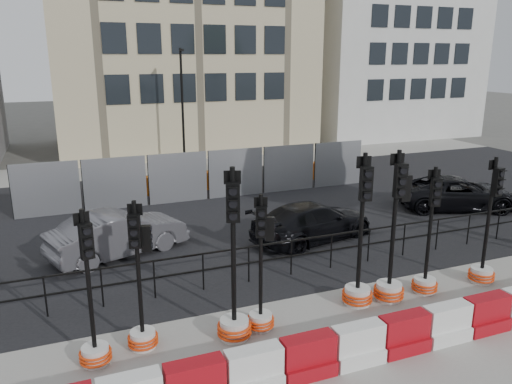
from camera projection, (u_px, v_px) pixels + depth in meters
name	position (u px, v px, depth m)	size (l,w,h in m)	color
ground	(312.00, 295.00, 12.18)	(120.00, 120.00, 0.00)	#51514C
sidewalk_near	(386.00, 362.00, 9.49)	(40.00, 6.00, 0.02)	gray
road	(223.00, 213.00, 18.45)	(40.00, 14.00, 0.03)	black
sidewalk_far	(171.00, 165.00, 26.52)	(40.00, 4.00, 0.02)	gray
building_white	(382.00, 22.00, 35.81)	(12.00, 9.06, 16.00)	silver
kerb_railing	(291.00, 251.00, 13.07)	(18.00, 0.04, 1.00)	black
heras_fencing	(215.00, 178.00, 21.05)	(14.33, 1.72, 2.00)	#93959B
lamp_post_far	(183.00, 106.00, 24.94)	(0.12, 0.56, 6.00)	black
barrier_row	(381.00, 340.00, 9.57)	(16.75, 0.50, 0.80)	#B00E10
traffic_signal_a	(94.00, 334.00, 9.28)	(0.61, 0.61, 3.08)	white
traffic_signal_b	(142.00, 315.00, 9.77)	(0.60, 0.60, 3.07)	white
traffic_signal_c	(234.00, 306.00, 10.10)	(0.72, 0.72, 3.63)	white
traffic_signal_d	(261.00, 299.00, 10.46)	(0.59, 0.59, 2.99)	white
traffic_signal_e	(359.00, 275.00, 11.50)	(0.71, 0.71, 3.62)	white
traffic_signal_f	(391.00, 267.00, 11.68)	(0.72, 0.72, 3.64)	white
traffic_signal_g	(426.00, 268.00, 12.11)	(0.63, 0.63, 3.18)	white
traffic_signal_h	(484.00, 258.00, 12.67)	(0.65, 0.65, 3.29)	white
car_b	(118.00, 234.00, 14.44)	(4.24, 2.66, 1.32)	#535257
car_c	(313.00, 222.00, 15.66)	(4.47, 2.63, 1.22)	black
car_d	(457.00, 193.00, 18.88)	(4.88, 3.55, 1.23)	black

